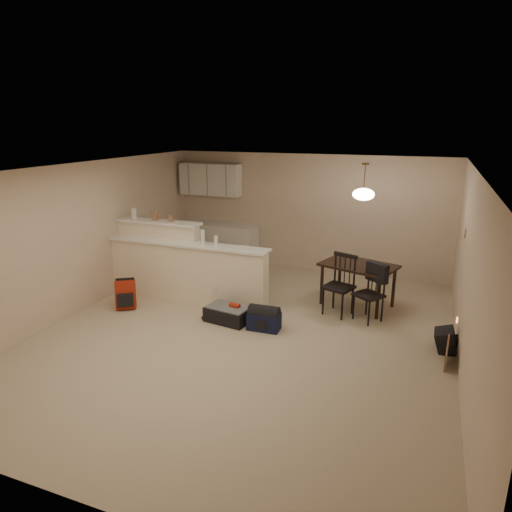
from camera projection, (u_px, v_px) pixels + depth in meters
The scene contains 19 objects.
room at pixel (245, 256), 6.65m from camera, with size 7.00×7.02×2.50m.
breakfast_bar at pixel (177, 266), 8.32m from camera, with size 3.08×0.58×1.39m.
upper_cabinets at pixel (211, 179), 10.20m from camera, with size 1.40×0.34×0.70m, color white.
kitchen_counter at pixel (218, 244), 10.42m from camera, with size 1.80×0.60×0.90m, color white.
thermostat at pixel (465, 234), 6.94m from camera, with size 0.02×0.12×0.12m, color beige.
jar at pixel (134, 213), 8.52m from camera, with size 0.10×0.10×0.20m, color silver.
cereal_box at pixel (155, 216), 8.37m from camera, with size 0.10×0.07×0.16m, color #8F644A.
small_box at pixel (171, 219), 8.26m from camera, with size 0.08×0.06×0.12m, color #8F644A.
bottle_a at pixel (203, 237), 7.87m from camera, with size 0.07×0.07×0.26m, color silver.
bottle_b at pixel (216, 241), 7.79m from camera, with size 0.06×0.06×0.18m, color silver.
dining_table at pixel (358, 269), 7.92m from camera, with size 1.41×1.14×0.76m.
pendant_lamp at pixel (364, 194), 7.55m from camera, with size 0.36×0.36×0.62m.
dining_chair_near at pixel (339, 285), 7.60m from camera, with size 0.45×0.43×1.03m, color black, non-canonical shape.
dining_chair_far at pixel (369, 294), 7.37m from camera, with size 0.41×0.39×0.93m, color black, non-canonical shape.
suitcase at pixel (228, 314), 7.44m from camera, with size 0.70×0.46×0.24m, color black.
red_backpack at pixel (126, 294), 7.93m from camera, with size 0.33×0.21×0.50m, color #A92513.
navy_duffel at pixel (264, 321), 7.13m from camera, with size 0.50×0.27×0.27m, color #111635.
black_daypack at pixel (446, 340), 6.46m from camera, with size 0.35×0.25×0.31m, color black.
cardboard_sheet at pixel (447, 354), 6.05m from camera, with size 0.44×0.02×0.34m, color #8F644A.
Camera 1 is at (2.44, -5.90, 3.13)m, focal length 32.00 mm.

